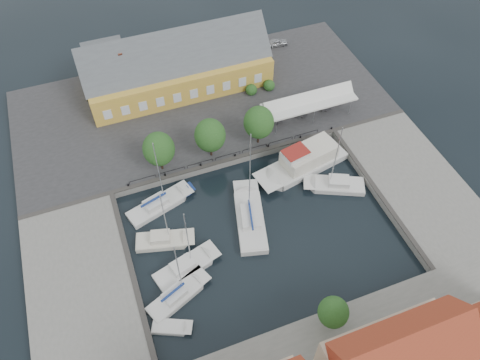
{
  "coord_description": "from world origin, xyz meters",
  "views": [
    {
      "loc": [
        -13.73,
        -30.4,
        49.25
      ],
      "look_at": [
        0.0,
        6.0,
        1.5
      ],
      "focal_mm": 35.0,
      "sensor_mm": 36.0,
      "label": 1
    }
  ],
  "objects_px": {
    "tent_canopy": "(309,102)",
    "trawler": "(304,162)",
    "warehouse": "(173,67)",
    "launch_sw": "(172,328)",
    "west_boat_d": "(178,296)",
    "west_boat_b": "(164,241)",
    "east_boat_a": "(335,186)",
    "car_silver": "(277,42)",
    "west_boat_a": "(159,205)",
    "car_red": "(164,147)",
    "west_boat_c": "(186,268)",
    "launch_nw": "(179,194)",
    "center_sailboat": "(250,219)"
  },
  "relations": [
    {
      "from": "west_boat_a",
      "to": "launch_sw",
      "type": "relative_size",
      "value": 2.58
    },
    {
      "from": "tent_canopy",
      "to": "west_boat_d",
      "type": "bearing_deg",
      "value": -141.42
    },
    {
      "from": "east_boat_a",
      "to": "launch_nw",
      "type": "height_order",
      "value": "east_boat_a"
    },
    {
      "from": "east_boat_a",
      "to": "west_boat_a",
      "type": "distance_m",
      "value": 23.53
    },
    {
      "from": "tent_canopy",
      "to": "trawler",
      "type": "xyz_separation_m",
      "value": [
        -4.45,
        -8.26,
        -2.67
      ]
    },
    {
      "from": "west_boat_b",
      "to": "launch_nw",
      "type": "bearing_deg",
      "value": 59.74
    },
    {
      "from": "tent_canopy",
      "to": "launch_sw",
      "type": "bearing_deg",
      "value": -139.09
    },
    {
      "from": "center_sailboat",
      "to": "launch_nw",
      "type": "xyz_separation_m",
      "value": [
        -7.31,
        7.1,
        -0.27
      ]
    },
    {
      "from": "car_red",
      "to": "east_boat_a",
      "type": "relative_size",
      "value": 0.32
    },
    {
      "from": "warehouse",
      "to": "car_red",
      "type": "xyz_separation_m",
      "value": [
        -5.32,
        -13.16,
        -2.81
      ]
    },
    {
      "from": "warehouse",
      "to": "car_silver",
      "type": "bearing_deg",
      "value": 11.76
    },
    {
      "from": "west_boat_c",
      "to": "west_boat_a",
      "type": "bearing_deg",
      "value": 93.98
    },
    {
      "from": "west_boat_d",
      "to": "trawler",
      "type": "bearing_deg",
      "value": 30.15
    },
    {
      "from": "tent_canopy",
      "to": "west_boat_a",
      "type": "distance_m",
      "value": 26.4
    },
    {
      "from": "trawler",
      "to": "west_boat_b",
      "type": "distance_m",
      "value": 21.91
    },
    {
      "from": "east_boat_a",
      "to": "launch_nw",
      "type": "relative_size",
      "value": 2.65
    },
    {
      "from": "trawler",
      "to": "west_boat_d",
      "type": "distance_m",
      "value": 25.12
    },
    {
      "from": "tent_canopy",
      "to": "launch_sw",
      "type": "height_order",
      "value": "tent_canopy"
    },
    {
      "from": "car_silver",
      "to": "west_boat_c",
      "type": "distance_m",
      "value": 44.84
    },
    {
      "from": "car_red",
      "to": "west_boat_a",
      "type": "distance_m",
      "value": 9.17
    },
    {
      "from": "warehouse",
      "to": "launch_sw",
      "type": "distance_m",
      "value": 39.78
    },
    {
      "from": "west_boat_a",
      "to": "west_boat_d",
      "type": "distance_m",
      "value": 13.09
    },
    {
      "from": "west_boat_b",
      "to": "west_boat_c",
      "type": "bearing_deg",
      "value": -71.8
    },
    {
      "from": "car_silver",
      "to": "west_boat_c",
      "type": "relative_size",
      "value": 0.33
    },
    {
      "from": "west_boat_a",
      "to": "launch_nw",
      "type": "bearing_deg",
      "value": 18.15
    },
    {
      "from": "west_boat_b",
      "to": "tent_canopy",
      "type": "bearing_deg",
      "value": 27.25
    },
    {
      "from": "trawler",
      "to": "east_boat_a",
      "type": "relative_size",
      "value": 1.22
    },
    {
      "from": "tent_canopy",
      "to": "launch_nw",
      "type": "relative_size",
      "value": 3.2
    },
    {
      "from": "west_boat_b",
      "to": "launch_sw",
      "type": "xyz_separation_m",
      "value": [
        -2.01,
        -10.8,
        -0.17
      ]
    },
    {
      "from": "west_boat_c",
      "to": "launch_nw",
      "type": "bearing_deg",
      "value": 78.26
    },
    {
      "from": "center_sailboat",
      "to": "west_boat_a",
      "type": "distance_m",
      "value": 11.95
    },
    {
      "from": "trawler",
      "to": "car_red",
      "type": "bearing_deg",
      "value": 152.85
    },
    {
      "from": "warehouse",
      "to": "center_sailboat",
      "type": "xyz_separation_m",
      "value": [
        1.88,
        -27.82,
        -4.07
      ]
    },
    {
      "from": "east_boat_a",
      "to": "launch_sw",
      "type": "relative_size",
      "value": 2.5
    },
    {
      "from": "warehouse",
      "to": "tent_canopy",
      "type": "bearing_deg",
      "value": -39.86
    },
    {
      "from": "tent_canopy",
      "to": "car_silver",
      "type": "bearing_deg",
      "value": 80.93
    },
    {
      "from": "trawler",
      "to": "west_boat_a",
      "type": "height_order",
      "value": "west_boat_a"
    },
    {
      "from": "west_boat_c",
      "to": "car_red",
      "type": "bearing_deg",
      "value": 82.67
    },
    {
      "from": "warehouse",
      "to": "launch_sw",
      "type": "height_order",
      "value": "warehouse"
    },
    {
      "from": "center_sailboat",
      "to": "launch_sw",
      "type": "height_order",
      "value": "center_sailboat"
    },
    {
      "from": "trawler",
      "to": "west_boat_a",
      "type": "xyz_separation_m",
      "value": [
        -20.53,
        0.42,
        -0.75
      ]
    },
    {
      "from": "car_silver",
      "to": "east_boat_a",
      "type": "bearing_deg",
      "value": 176.19
    },
    {
      "from": "car_red",
      "to": "launch_sw",
      "type": "height_order",
      "value": "car_red"
    },
    {
      "from": "car_red",
      "to": "west_boat_a",
      "type": "bearing_deg",
      "value": -110.13
    },
    {
      "from": "car_silver",
      "to": "trawler",
      "type": "distance_m",
      "value": 27.18
    },
    {
      "from": "trawler",
      "to": "launch_sw",
      "type": "height_order",
      "value": "trawler"
    },
    {
      "from": "west_boat_a",
      "to": "west_boat_c",
      "type": "relative_size",
      "value": 1.07
    },
    {
      "from": "trawler",
      "to": "west_boat_b",
      "type": "relative_size",
      "value": 1.41
    },
    {
      "from": "tent_canopy",
      "to": "west_boat_b",
      "type": "relative_size",
      "value": 1.4
    },
    {
      "from": "west_boat_b",
      "to": "east_boat_a",
      "type": "bearing_deg",
      "value": 0.73
    }
  ]
}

